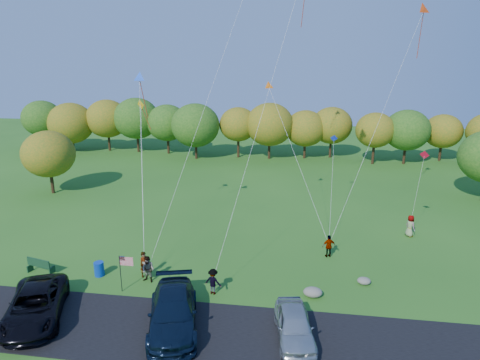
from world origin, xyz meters
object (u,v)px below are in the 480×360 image
object	(u,v)px
minivan_dark	(35,305)
flyer_e	(410,226)
park_bench	(39,265)
flyer_a	(144,264)
flyer_d	(329,246)
trash_barrel	(99,269)
minivan_silver	(294,326)
flyer_b	(148,269)
flyer_c	(213,281)
minivan_navy	(173,312)

from	to	relation	value
minivan_dark	flyer_e	xyz separation A→B (m)	(24.04, 15.43, -0.01)
minivan_dark	park_bench	xyz separation A→B (m)	(-3.06, 5.11, -0.35)
flyer_a	flyer_d	distance (m)	13.60
flyer_e	trash_barrel	world-z (taller)	flyer_e
minivan_silver	flyer_b	xyz separation A→B (m)	(-9.84, 4.72, 0.05)
minivan_silver	trash_barrel	world-z (taller)	minivan_silver
minivan_silver	flyer_c	distance (m)	6.53
minivan_dark	flyer_c	world-z (taller)	minivan_dark
flyer_d	minivan_navy	bearing A→B (deg)	31.54
minivan_navy	flyer_a	world-z (taller)	minivan_navy
flyer_d	flyer_a	bearing A→B (deg)	4.06
minivan_dark	trash_barrel	world-z (taller)	minivan_dark
minivan_navy	minivan_silver	world-z (taller)	minivan_navy
minivan_dark	flyer_c	bearing A→B (deg)	2.06
flyer_a	park_bench	distance (m)	7.48
flyer_b	flyer_e	distance (m)	21.77
minivan_navy	park_bench	xyz separation A→B (m)	(-11.10, 4.72, -0.40)
park_bench	trash_barrel	xyz separation A→B (m)	(4.29, 0.25, -0.09)
flyer_a	flyer_e	world-z (taller)	flyer_e
trash_barrel	minivan_navy	bearing A→B (deg)	-36.09
minivan_silver	flyer_a	size ratio (longest dim) A/B	2.59
flyer_e	flyer_b	bearing A→B (deg)	87.51
minivan_navy	minivan_silver	size ratio (longest dim) A/B	1.36
trash_barrel	flyer_e	bearing A→B (deg)	23.84
flyer_a	flyer_c	size ratio (longest dim) A/B	1.06
flyer_d	flyer_e	distance (m)	8.48
flyer_c	flyer_e	xyz separation A→B (m)	(14.52, 11.21, 0.08)
flyer_d	flyer_b	bearing A→B (deg)	7.62
flyer_a	park_bench	size ratio (longest dim) A/B	0.92
flyer_d	flyer_e	size ratio (longest dim) A/B	0.94
minivan_dark	flyer_c	size ratio (longest dim) A/B	3.70
minivan_silver	flyer_c	world-z (taller)	flyer_c
flyer_c	park_bench	size ratio (longest dim) A/B	0.87
park_bench	flyer_e	bearing A→B (deg)	34.79
minivan_silver	flyer_b	size ratio (longest dim) A/B	2.57
minivan_dark	flyer_a	distance (m)	7.22
minivan_silver	flyer_a	bearing A→B (deg)	143.06
flyer_d	trash_barrel	size ratio (longest dim) A/B	1.75
flyer_a	flyer_b	bearing A→B (deg)	-102.44
park_bench	flyer_a	bearing A→B (deg)	18.68
minivan_silver	park_bench	size ratio (longest dim) A/B	2.39
minivan_dark	park_bench	world-z (taller)	minivan_dark
minivan_dark	flyer_e	size ratio (longest dim) A/B	3.40
flyer_c	flyer_d	bearing A→B (deg)	-125.36
minivan_dark	flyer_c	xyz separation A→B (m)	(9.52, 4.22, -0.09)
minivan_navy	park_bench	size ratio (longest dim) A/B	3.26
minivan_dark	flyer_b	world-z (taller)	flyer_b
minivan_navy	flyer_e	size ratio (longest dim) A/B	3.45
trash_barrel	flyer_d	bearing A→B (deg)	18.17
flyer_a	flyer_d	world-z (taller)	flyer_a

